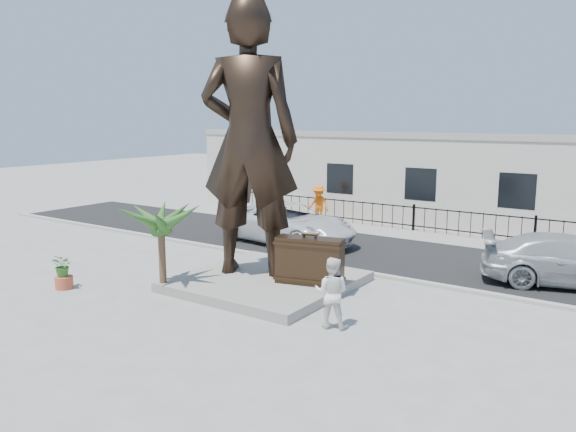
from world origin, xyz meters
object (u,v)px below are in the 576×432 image
object	(u,v)px
statue	(249,140)
suitcase	(310,261)
car_white	(288,223)
tourist	(331,293)

from	to	relation	value
statue	suitcase	xyz separation A→B (m)	(2.33, 0.01, -3.67)
statue	car_white	distance (m)	7.02
statue	suitcase	bearing A→B (deg)	156.34
tourist	car_white	xyz separation A→B (m)	(-6.58, 7.61, -0.05)
tourist	car_white	size ratio (longest dim) A/B	0.30
suitcase	car_white	distance (m)	7.10
suitcase	statue	bearing A→B (deg)	166.35
tourist	car_white	bearing A→B (deg)	-66.63
tourist	car_white	world-z (taller)	tourist
statue	tourist	xyz separation A→B (m)	(4.36, -2.14, -3.76)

